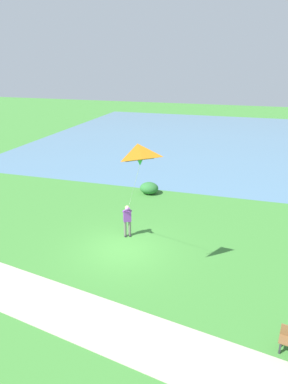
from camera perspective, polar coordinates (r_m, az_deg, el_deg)
ground_plane at (r=17.32m, az=-3.50°, el=-9.41°), size 120.00×120.00×0.00m
lake_water at (r=41.43m, az=14.86°, el=8.17°), size 36.00×44.00×0.01m
walkway_path at (r=12.82m, az=-3.12°, el=-22.10°), size 7.83×31.94×0.02m
person_kite_flyer at (r=18.02m, az=-2.76°, el=-4.33°), size 0.62×0.51×1.83m
flying_kite at (r=13.10m, az=-1.00°, el=6.16°), size 3.52×2.11×4.02m
lakeside_shrub at (r=23.98m, az=0.86°, el=0.65°), size 1.15×1.28×0.81m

